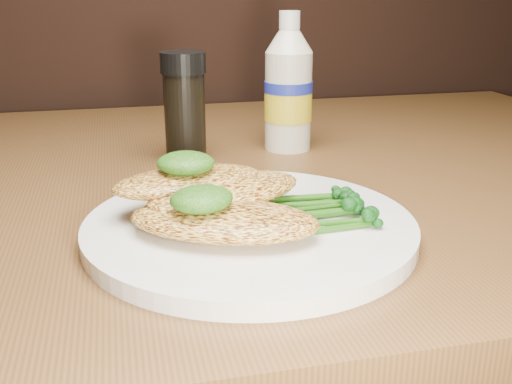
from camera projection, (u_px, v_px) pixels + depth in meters
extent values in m
cylinder|color=white|center=(250.00, 227.00, 0.53)|extent=(0.29, 0.29, 0.02)
ellipsoid|color=#F5BF4E|center=(224.00, 220.00, 0.49)|extent=(0.18, 0.14, 0.03)
ellipsoid|color=#F5BF4E|center=(226.00, 192.00, 0.54)|extent=(0.17, 0.12, 0.02)
ellipsoid|color=#F5BF4E|center=(188.00, 181.00, 0.54)|extent=(0.15, 0.10, 0.02)
ellipsoid|color=black|center=(202.00, 199.00, 0.48)|extent=(0.07, 0.06, 0.02)
ellipsoid|color=black|center=(186.00, 163.00, 0.53)|extent=(0.07, 0.06, 0.02)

